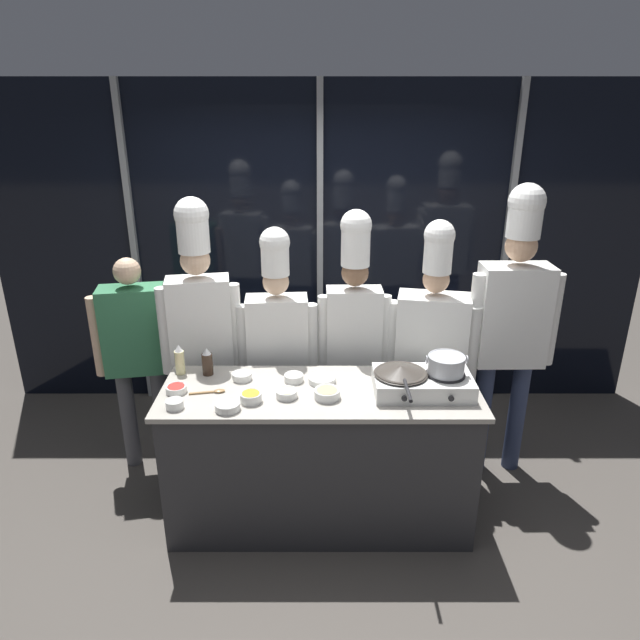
{
  "coord_description": "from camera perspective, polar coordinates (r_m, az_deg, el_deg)",
  "views": [
    {
      "loc": [
        -0.0,
        -3.0,
        2.55
      ],
      "look_at": [
        0.0,
        0.25,
        1.28
      ],
      "focal_mm": 32.0,
      "sensor_mm": 36.0,
      "label": 1
    }
  ],
  "objects": [
    {
      "name": "prep_bowl_bell_pepper",
      "position": [
        3.48,
        -14.18,
        -6.66
      ],
      "size": [
        0.13,
        0.13,
        0.04
      ],
      "color": "white",
      "rests_on": "demo_counter"
    },
    {
      "name": "chef_pastry",
      "position": [
        3.95,
        11.08,
        -1.97
      ],
      "size": [
        0.62,
        0.33,
        1.83
      ],
      "rotation": [
        0.0,
        0.0,
        2.95
      ],
      "color": "#4C4C51",
      "rests_on": "ground_plane"
    },
    {
      "name": "squeeze_bottle_soy",
      "position": [
        3.62,
        -11.2,
        -4.15
      ],
      "size": [
        0.07,
        0.07,
        0.18
      ],
      "color": "#332319",
      "rests_on": "demo_counter"
    },
    {
      "name": "prep_bowl_noodles",
      "position": [
        3.24,
        -9.24,
        -8.45
      ],
      "size": [
        0.14,
        0.14,
        0.05
      ],
      "color": "white",
      "rests_on": "demo_counter"
    },
    {
      "name": "chef_apprentice",
      "position": [
        4.0,
        18.68,
        0.54
      ],
      "size": [
        0.6,
        0.24,
        2.07
      ],
      "rotation": [
        0.0,
        0.0,
        3.16
      ],
      "color": "#2D3856",
      "rests_on": "ground_plane"
    },
    {
      "name": "demo_counter",
      "position": [
        3.65,
        0.0,
        -13.45
      ],
      "size": [
        1.9,
        0.66,
        0.93
      ],
      "color": "#2D2D30",
      "rests_on": "ground_plane"
    },
    {
      "name": "prep_bowl_shrimp",
      "position": [
        3.49,
        0.2,
        -5.92
      ],
      "size": [
        0.17,
        0.17,
        0.04
      ],
      "color": "white",
      "rests_on": "demo_counter"
    },
    {
      "name": "chef_head",
      "position": [
        3.87,
        -11.89,
        -0.08
      ],
      "size": [
        0.53,
        0.28,
        1.98
      ],
      "rotation": [
        0.0,
        0.0,
        3.31
      ],
      "color": "#2D3856",
      "rests_on": "ground_plane"
    },
    {
      "name": "squeeze_bottle_oil",
      "position": [
        3.67,
        -13.86,
        -3.91
      ],
      "size": [
        0.06,
        0.06,
        0.2
      ],
      "color": "beige",
      "rests_on": "demo_counter"
    },
    {
      "name": "prep_bowl_chicken",
      "position": [
        3.55,
        -7.82,
        -5.53
      ],
      "size": [
        0.12,
        0.12,
        0.04
      ],
      "color": "white",
      "rests_on": "demo_counter"
    },
    {
      "name": "prep_bowl_ginger",
      "position": [
        3.33,
        -3.37,
        -7.3
      ],
      "size": [
        0.13,
        0.13,
        0.05
      ],
      "color": "white",
      "rests_on": "demo_counter"
    },
    {
      "name": "prep_bowl_mushrooms",
      "position": [
        3.31,
        0.71,
        -7.32
      ],
      "size": [
        0.15,
        0.15,
        0.06
      ],
      "color": "white",
      "rests_on": "demo_counter"
    },
    {
      "name": "serving_spoon_slotted",
      "position": [
        3.44,
        -10.57,
        -7.04
      ],
      "size": [
        0.21,
        0.07,
        0.02
      ],
      "color": "olive",
      "rests_on": "demo_counter"
    },
    {
      "name": "prep_bowl_bean_sprouts",
      "position": [
        3.31,
        -14.34,
        -8.09
      ],
      "size": [
        0.1,
        0.1,
        0.05
      ],
      "color": "white",
      "rests_on": "demo_counter"
    },
    {
      "name": "stock_pot",
      "position": [
        3.39,
        12.52,
        -4.33
      ],
      "size": [
        0.24,
        0.22,
        0.11
      ],
      "color": "#B7BABF",
      "rests_on": "portable_stove"
    },
    {
      "name": "ground_plane",
      "position": [
        3.94,
        0.0,
        -19.04
      ],
      "size": [
        24.0,
        24.0,
        0.0
      ],
      "primitive_type": "plane",
      "color": "#47423D"
    },
    {
      "name": "person_guest",
      "position": [
        4.15,
        -17.88,
        -2.44
      ],
      "size": [
        0.56,
        0.29,
        1.57
      ],
      "rotation": [
        0.0,
        0.0,
        3.32
      ],
      "color": "#4C4C51",
      "rests_on": "ground_plane"
    },
    {
      "name": "portable_stove",
      "position": [
        3.42,
        10.21,
        -6.2
      ],
      "size": [
        0.57,
        0.36,
        0.12
      ],
      "color": "silver",
      "rests_on": "demo_counter"
    },
    {
      "name": "chef_sous",
      "position": [
        3.88,
        -4.28,
        -1.85
      ],
      "size": [
        0.54,
        0.24,
        1.79
      ],
      "rotation": [
        0.0,
        0.0,
        3.2
      ],
      "color": "#232326",
      "rests_on": "ground_plane"
    },
    {
      "name": "prep_bowl_carrots",
      "position": [
        3.3,
        -6.93,
        -7.6
      ],
      "size": [
        0.13,
        0.13,
        0.06
      ],
      "color": "white",
      "rests_on": "demo_counter"
    },
    {
      "name": "window_wall_back",
      "position": [
        4.82,
        -0.0,
        6.95
      ],
      "size": [
        5.46,
        0.09,
        2.7
      ],
      "color": "black",
      "rests_on": "ground_plane"
    },
    {
      "name": "prep_bowl_rice",
      "position": [
        3.5,
        -2.64,
        -5.73
      ],
      "size": [
        0.12,
        0.12,
        0.05
      ],
      "color": "white",
      "rests_on": "demo_counter"
    },
    {
      "name": "chef_line",
      "position": [
        3.88,
        3.4,
        -0.45
      ],
      "size": [
        0.49,
        0.2,
        1.89
      ],
      "rotation": [
        0.0,
        0.0,
        3.16
      ],
      "color": "#4C4C51",
      "rests_on": "ground_plane"
    },
    {
      "name": "frying_pan",
      "position": [
        3.35,
        8.1,
        -5.01
      ],
      "size": [
        0.32,
        0.55,
        0.05
      ],
      "color": "#38332D",
      "rests_on": "portable_stove"
    }
  ]
}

